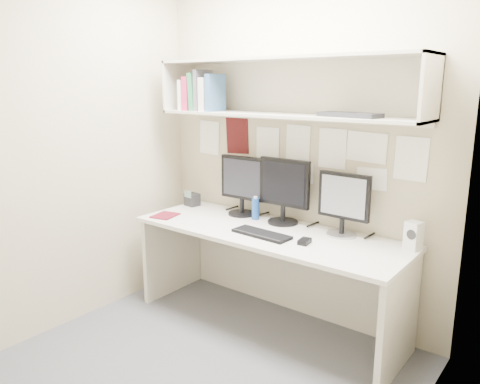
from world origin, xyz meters
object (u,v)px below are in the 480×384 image
Objects in this scene: desk at (268,278)px; monitor_right at (344,201)px; monitor_center at (284,189)px; monitor_left at (243,183)px; keyboard at (262,234)px; maroon_notebook at (165,215)px; desk_phone at (192,199)px; speaker at (413,235)px.

monitor_right is at bearing 25.33° from desk.
monitor_right is (0.48, 0.00, -0.02)m from monitor_center.
desk is 0.66m from monitor_center.
monitor_left is at bearing -177.98° from monitor_right.
keyboard is 2.14× the size of maroon_notebook.
monitor_left is 1.10× the size of keyboard.
monitor_left is at bearing 144.29° from keyboard.
monitor_right reaches higher than desk_phone.
keyboard reaches higher than maroon_notebook.
desk is 14.44× the size of desk_phone.
speaker reaches higher than desk.
speaker is 1.85m from desk_phone.
maroon_notebook is (-1.78, -0.43, -0.08)m from speaker.
speaker is 1.84m from maroon_notebook.
monitor_center is 1.14× the size of keyboard.
desk_phone is at bearing -176.38° from monitor_left.
desk is 0.40m from keyboard.
monitor_left is at bearing 151.11° from desk.
monitor_right is (0.46, 0.22, 0.60)m from desk.
monitor_right is 1.39m from maroon_notebook.
maroon_notebook is 0.38m from desk_phone.
maroon_notebook is (-0.83, -0.42, -0.26)m from monitor_center.
maroon_notebook reaches higher than desk.
desk is 11.15× the size of speaker.
monitor_left is 0.60m from keyboard.
monitor_left reaches higher than desk.
monitor_right is 0.60m from keyboard.
desk_phone is (-0.51, -0.05, -0.20)m from monitor_left.
monitor_right is at bearing 10.39° from desk_phone.
desk_phone is at bearing 165.50° from keyboard.
speaker is 1.29× the size of desk_phone.
monitor_center is at bearing -165.24° from speaker.
monitor_center reaches higher than maroon_notebook.
monitor_left is (-0.40, 0.22, 0.62)m from desk.
monitor_center is (0.38, -0.00, 0.01)m from monitor_left.
monitor_left reaches higher than speaker.
desk is 0.94m from maroon_notebook.
monitor_center is at bearing 11.44° from desk_phone.
monitor_center is 0.92m from desk_phone.
maroon_notebook is at bearing -152.73° from monitor_center.
monitor_left reaches higher than keyboard.
maroon_notebook is at bearing -152.31° from speaker.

